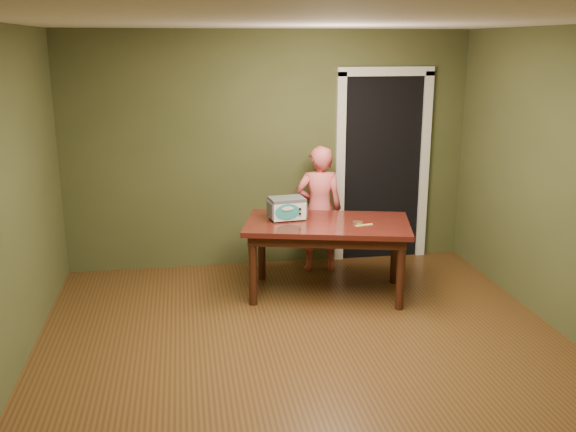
# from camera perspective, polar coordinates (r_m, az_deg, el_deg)

# --- Properties ---
(floor) EXTENTS (5.00, 5.00, 0.00)m
(floor) POSITION_cam_1_polar(r_m,az_deg,el_deg) (5.19, 2.31, -13.05)
(floor) COLOR #583819
(floor) RESTS_ON ground
(room_shell) EXTENTS (4.52, 5.02, 2.61)m
(room_shell) POSITION_cam_1_polar(r_m,az_deg,el_deg) (4.64, 2.53, 5.88)
(room_shell) COLOR #484C28
(room_shell) RESTS_ON ground
(doorway) EXTENTS (1.10, 0.66, 2.25)m
(doorway) POSITION_cam_1_polar(r_m,az_deg,el_deg) (7.73, 7.70, 4.58)
(doorway) COLOR black
(doorway) RESTS_ON ground
(dining_table) EXTENTS (1.77, 1.26, 0.75)m
(dining_table) POSITION_cam_1_polar(r_m,az_deg,el_deg) (6.35, 3.52, -1.39)
(dining_table) COLOR #3B140D
(dining_table) RESTS_ON floor
(toy_oven) EXTENTS (0.39, 0.29, 0.22)m
(toy_oven) POSITION_cam_1_polar(r_m,az_deg,el_deg) (6.37, -0.11, 0.75)
(toy_oven) COLOR #4C4F54
(toy_oven) RESTS_ON dining_table
(baking_pan) EXTENTS (0.10, 0.10, 0.02)m
(baking_pan) POSITION_cam_1_polar(r_m,az_deg,el_deg) (6.27, 6.24, -0.59)
(baking_pan) COLOR silver
(baking_pan) RESTS_ON dining_table
(spatula) EXTENTS (0.18, 0.06, 0.01)m
(spatula) POSITION_cam_1_polar(r_m,az_deg,el_deg) (6.23, 6.78, -0.80)
(spatula) COLOR #E1D462
(spatula) RESTS_ON dining_table
(child) EXTENTS (0.54, 0.38, 1.40)m
(child) POSITION_cam_1_polar(r_m,az_deg,el_deg) (7.00, 2.79, 0.61)
(child) COLOR #E65E61
(child) RESTS_ON floor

